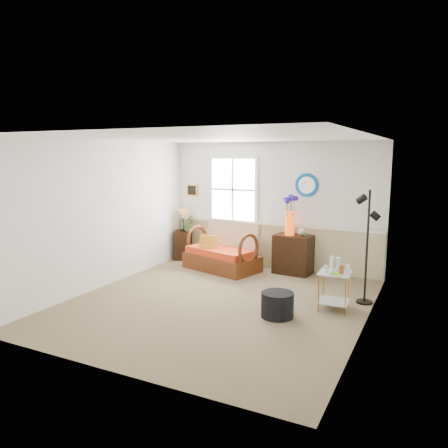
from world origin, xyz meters
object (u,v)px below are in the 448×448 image
at_px(side_table, 334,291).
at_px(floor_lamp, 367,247).
at_px(loveseat, 222,246).
at_px(cabinet, 293,254).
at_px(lamp_stand, 183,245).
at_px(ottoman, 277,305).

height_order(side_table, floor_lamp, floor_lamp).
height_order(loveseat, cabinet, loveseat).
bearing_deg(lamp_stand, side_table, -24.81).
xyz_separation_m(lamp_stand, cabinet, (2.59, -0.04, 0.06)).
bearing_deg(lamp_stand, floor_lamp, -16.39).
height_order(loveseat, side_table, loveseat).
bearing_deg(ottoman, side_table, 44.99).
bearing_deg(loveseat, floor_lamp, 0.80).
bearing_deg(floor_lamp, lamp_stand, -173.78).
xyz_separation_m(side_table, ottoman, (-0.67, -0.67, -0.11)).
bearing_deg(ottoman, floor_lamp, 48.86).
bearing_deg(loveseat, side_table, -11.23).
height_order(loveseat, floor_lamp, floor_lamp).
relative_size(lamp_stand, side_table, 1.11).
distance_m(floor_lamp, ottoman, 1.74).
distance_m(side_table, ottoman, 0.95).
relative_size(loveseat, cabinet, 1.92).
bearing_deg(loveseat, ottoman, -30.26).
height_order(loveseat, lamp_stand, loveseat).
relative_size(loveseat, ottoman, 3.12).
bearing_deg(floor_lamp, side_table, -102.85).
xyz_separation_m(loveseat, side_table, (2.58, -1.33, -0.19)).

